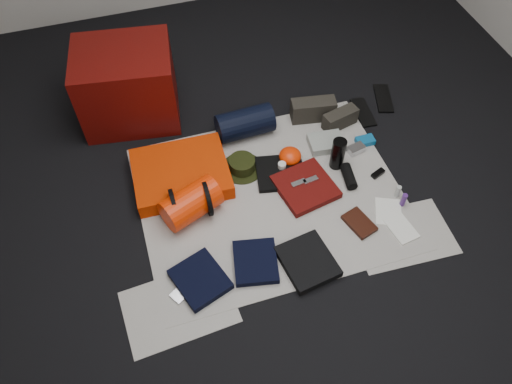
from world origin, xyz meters
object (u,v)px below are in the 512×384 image
object	(u,v)px
compact_camera	(356,149)
paperback_book	(359,223)
navy_duffel	(245,123)
sleeping_pad	(181,174)
stuff_sack	(191,203)
water_bottle	(338,154)
red_cabinet	(127,85)

from	to	relation	value
compact_camera	paperback_book	bearing A→B (deg)	-124.49
navy_duffel	compact_camera	distance (m)	0.76
sleeping_pad	paperback_book	world-z (taller)	sleeping_pad
stuff_sack	paperback_book	bearing A→B (deg)	-22.16
stuff_sack	water_bottle	bearing A→B (deg)	5.26
sleeping_pad	paperback_book	xyz separation A→B (m)	(0.94, -0.66, -0.04)
red_cabinet	water_bottle	world-z (taller)	red_cabinet
stuff_sack	navy_duffel	size ratio (longest dim) A/B	0.91
water_bottle	compact_camera	size ratio (longest dim) A/B	2.00
navy_duffel	water_bottle	bearing A→B (deg)	-45.57
compact_camera	paperback_book	size ratio (longest dim) A/B	0.58
navy_duffel	compact_camera	size ratio (longest dim) A/B	3.37
red_cabinet	paperback_book	xyz separation A→B (m)	(1.13, -1.35, -0.24)
sleeping_pad	compact_camera	xyz separation A→B (m)	(1.16, -0.12, -0.03)
stuff_sack	compact_camera	size ratio (longest dim) A/B	3.06
water_bottle	paperback_book	distance (m)	0.48
sleeping_pad	stuff_sack	xyz separation A→B (m)	(0.00, -0.28, 0.05)
sleeping_pad	stuff_sack	world-z (taller)	stuff_sack
navy_duffel	compact_camera	bearing A→B (deg)	-32.53
stuff_sack	paperback_book	distance (m)	1.01
stuff_sack	paperback_book	world-z (taller)	stuff_sack
red_cabinet	water_bottle	xyz separation A→B (m)	(1.18, -0.88, -0.14)
red_cabinet	water_bottle	bearing A→B (deg)	-28.32
paperback_book	compact_camera	bearing A→B (deg)	50.87
sleeping_pad	stuff_sack	bearing A→B (deg)	-89.01
red_cabinet	water_bottle	distance (m)	1.47
red_cabinet	paperback_book	bearing A→B (deg)	-41.65
stuff_sack	paperback_book	xyz separation A→B (m)	(0.93, -0.38, -0.09)
sleeping_pad	navy_duffel	size ratio (longest dim) A/B	1.55
stuff_sack	red_cabinet	bearing A→B (deg)	101.55
red_cabinet	sleeping_pad	world-z (taller)	red_cabinet
red_cabinet	paperback_book	world-z (taller)	red_cabinet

